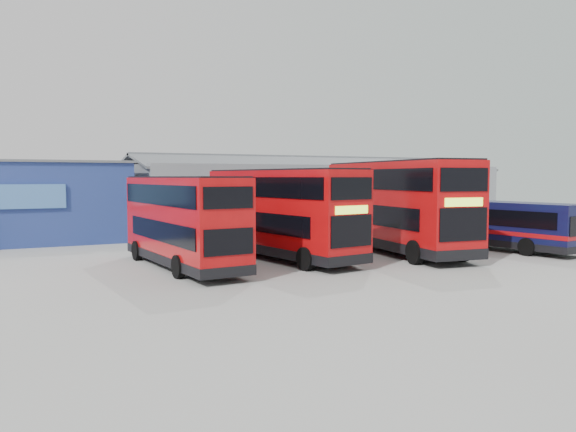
{
  "coord_description": "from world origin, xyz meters",
  "views": [
    {
      "loc": [
        -15.17,
        -21.44,
        4.12
      ],
      "look_at": [
        -2.16,
        4.38,
        2.1
      ],
      "focal_mm": 35.0,
      "sensor_mm": 36.0,
      "label": 1
    }
  ],
  "objects_px": {
    "maintenance_shed": "(312,195)",
    "single_decker_blue": "(494,225)",
    "office_block": "(27,201)",
    "double_decker_centre": "(281,214)",
    "double_decker_left": "(182,223)",
    "double_decker_right": "(396,207)"
  },
  "relations": [
    {
      "from": "double_decker_centre",
      "to": "single_decker_blue",
      "type": "xyz_separation_m",
      "value": [
        12.59,
        -2.01,
        -0.89
      ]
    },
    {
      "from": "office_block",
      "to": "double_decker_left",
      "type": "bearing_deg",
      "value": -68.2
    },
    {
      "from": "maintenance_shed",
      "to": "single_decker_blue",
      "type": "xyz_separation_m",
      "value": [
        1.76,
        -18.19,
        -1.25
      ]
    },
    {
      "from": "office_block",
      "to": "maintenance_shed",
      "type": "xyz_separation_m",
      "value": [
        22.0,
        2.01,
        0.02
      ]
    },
    {
      "from": "double_decker_left",
      "to": "double_decker_right",
      "type": "xyz_separation_m",
      "value": [
        11.85,
        -0.11,
        0.41
      ]
    },
    {
      "from": "maintenance_shed",
      "to": "double_decker_centre",
      "type": "xyz_separation_m",
      "value": [
        -10.83,
        -16.18,
        -0.36
      ]
    },
    {
      "from": "double_decker_centre",
      "to": "maintenance_shed",
      "type": "bearing_deg",
      "value": 47.74
    },
    {
      "from": "maintenance_shed",
      "to": "double_decker_right",
      "type": "height_order",
      "value": "maintenance_shed"
    },
    {
      "from": "maintenance_shed",
      "to": "single_decker_blue",
      "type": "bearing_deg",
      "value": -84.48
    },
    {
      "from": "double_decker_left",
      "to": "double_decker_centre",
      "type": "relative_size",
      "value": 0.91
    },
    {
      "from": "maintenance_shed",
      "to": "single_decker_blue",
      "type": "relative_size",
      "value": 2.98
    },
    {
      "from": "office_block",
      "to": "double_decker_centre",
      "type": "bearing_deg",
      "value": -51.76
    },
    {
      "from": "double_decker_left",
      "to": "double_decker_centre",
      "type": "height_order",
      "value": "double_decker_centre"
    },
    {
      "from": "double_decker_centre",
      "to": "double_decker_left",
      "type": "bearing_deg",
      "value": 178.16
    },
    {
      "from": "maintenance_shed",
      "to": "double_decker_left",
      "type": "xyz_separation_m",
      "value": [
        -16.09,
        -16.79,
        -0.54
      ]
    },
    {
      "from": "office_block",
      "to": "double_decker_right",
      "type": "xyz_separation_m",
      "value": [
        17.76,
        -14.89,
        -0.11
      ]
    },
    {
      "from": "double_decker_centre",
      "to": "single_decker_blue",
      "type": "relative_size",
      "value": 1.06
    },
    {
      "from": "maintenance_shed",
      "to": "double_decker_right",
      "type": "relative_size",
      "value": 2.55
    },
    {
      "from": "double_decker_centre",
      "to": "single_decker_blue",
      "type": "bearing_deg",
      "value": -17.54
    },
    {
      "from": "double_decker_right",
      "to": "double_decker_left",
      "type": "bearing_deg",
      "value": -173.51
    },
    {
      "from": "office_block",
      "to": "maintenance_shed",
      "type": "relative_size",
      "value": 0.4
    },
    {
      "from": "double_decker_left",
      "to": "double_decker_centre",
      "type": "xyz_separation_m",
      "value": [
        5.26,
        0.61,
        0.18
      ]
    }
  ]
}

